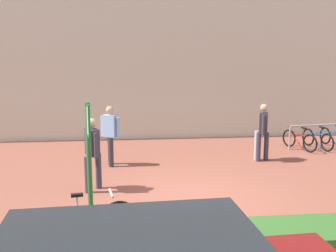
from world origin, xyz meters
name	(u,v)px	position (x,y,z in m)	size (l,w,h in m)	color
ground_plane	(190,201)	(0.00, 0.00, 0.00)	(60.00, 60.00, 0.00)	brown
building_facade	(161,5)	(0.00, 7.28, 5.00)	(28.00, 1.20, 10.00)	beige
planter_strip	(187,237)	(-0.35, -1.89, 0.08)	(7.00, 1.10, 0.16)	#336028
parking_sign_post	(89,154)	(-1.96, -1.89, 1.58)	(0.11, 0.36, 2.41)	#2D7238
bike_at_sign	(89,221)	(-2.01, -1.68, 0.35)	(1.67, 0.44, 0.86)	black
bike_rack_cluster	(317,138)	(5.09, 4.52, 0.35)	(2.09, 1.74, 0.83)	#99999E
bollard_steel	(257,145)	(2.55, 3.23, 0.45)	(0.16, 0.16, 0.90)	#ADADB2
person_suited_dark	(92,150)	(-2.15, 0.93, 0.98)	(0.37, 0.57, 1.72)	#383342
person_suited_navy	(263,129)	(2.69, 3.13, 0.98)	(0.41, 0.58, 1.72)	#383342
person_shirt_blue	(110,132)	(-1.82, 3.08, 0.98)	(0.54, 0.44, 1.72)	#2D2D38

